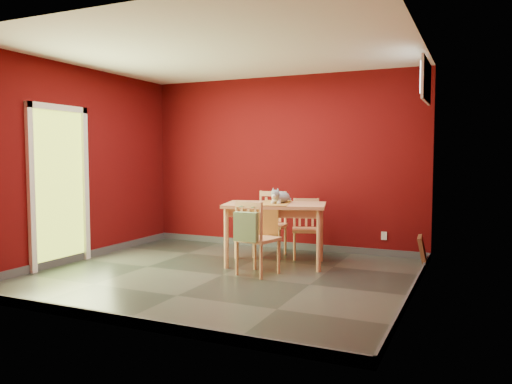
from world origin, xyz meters
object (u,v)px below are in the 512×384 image
at_px(cat, 281,195).
at_px(tote_bag, 246,227).
at_px(chair_far_right, 306,228).
at_px(chair_far_left, 271,223).
at_px(dining_table, 275,211).
at_px(chair_near, 256,237).
at_px(picture_frame, 423,252).

bearing_deg(cat, tote_bag, -128.82).
xyz_separation_m(chair_far_right, cat, (-0.17, -0.57, 0.51)).
distance_m(tote_bag, cat, 0.97).
bearing_deg(chair_far_left, dining_table, -61.73).
relative_size(chair_far_left, chair_far_right, 1.11).
distance_m(chair_near, tote_bag, 0.27).
height_order(dining_table, chair_far_left, chair_far_left).
bearing_deg(picture_frame, cat, -160.59).
height_order(chair_near, cat, cat).
bearing_deg(chair_far_right, tote_bag, -99.71).
bearing_deg(cat, chair_near, -127.95).
bearing_deg(dining_table, chair_near, -89.62).
relative_size(tote_bag, picture_frame, 0.99).
xyz_separation_m(chair_far_left, picture_frame, (2.11, 0.13, -0.28)).
height_order(tote_bag, picture_frame, tote_bag).
relative_size(chair_near, picture_frame, 2.20).
distance_m(dining_table, picture_frame, 2.01).
bearing_deg(chair_far_left, chair_far_right, 9.14).
relative_size(chair_far_right, chair_near, 0.92).
relative_size(dining_table, tote_bag, 3.57).
bearing_deg(tote_bag, dining_table, 88.25).
bearing_deg(chair_far_left, chair_near, -75.85).
bearing_deg(picture_frame, chair_near, -144.12).
distance_m(chair_far_left, picture_frame, 2.14).
distance_m(chair_far_right, tote_bag, 1.52).
relative_size(chair_far_right, cat, 1.90).
bearing_deg(dining_table, tote_bag, -91.75).
distance_m(dining_table, chair_far_right, 0.73).
bearing_deg(cat, dining_table, -168.93).
distance_m(chair_far_right, cat, 0.78).
distance_m(dining_table, chair_near, 0.69).
distance_m(chair_near, picture_frame, 2.26).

